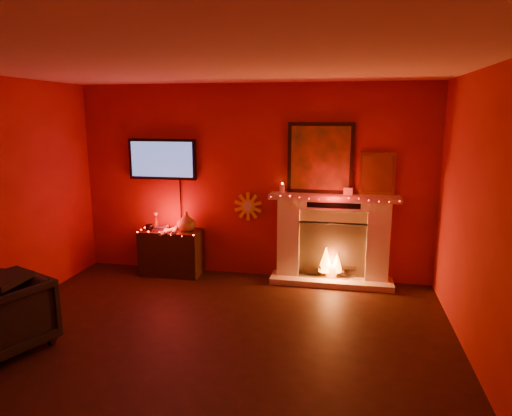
{
  "coord_description": "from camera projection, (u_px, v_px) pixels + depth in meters",
  "views": [
    {
      "loc": [
        1.28,
        -3.71,
        2.28
      ],
      "look_at": [
        0.22,
        1.7,
        1.15
      ],
      "focal_mm": 32.0,
      "sensor_mm": 36.0,
      "label": 1
    }
  ],
  "objects": [
    {
      "name": "room",
      "position": [
        194.0,
        222.0,
        3.99
      ],
      "size": [
        5.0,
        5.0,
        5.0
      ],
      "color": "black",
      "rests_on": "ground"
    },
    {
      "name": "fireplace",
      "position": [
        332.0,
        231.0,
        6.2
      ],
      "size": [
        1.72,
        0.4,
        2.18
      ],
      "color": "beige",
      "rests_on": "floor"
    },
    {
      "name": "armchair",
      "position": [
        2.0,
        315.0,
        4.44
      ],
      "size": [
        1.01,
        1.02,
        0.71
      ],
      "primitive_type": "imported",
      "rotation": [
        0.0,
        0.0,
        -0.4
      ],
      "color": "black",
      "rests_on": "floor"
    },
    {
      "name": "console_table",
      "position": [
        172.0,
        249.0,
        6.57
      ],
      "size": [
        0.86,
        0.55,
        0.93
      ],
      "color": "black",
      "rests_on": "floor"
    },
    {
      "name": "tv",
      "position": [
        162.0,
        159.0,
        6.54
      ],
      "size": [
        1.0,
        0.07,
        1.24
      ],
      "color": "black",
      "rests_on": "room"
    },
    {
      "name": "sunburst_clock",
      "position": [
        248.0,
        206.0,
        6.46
      ],
      "size": [
        0.4,
        0.03,
        0.4
      ],
      "color": "gold",
      "rests_on": "room"
    }
  ]
}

